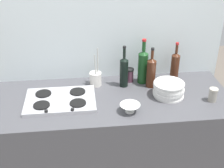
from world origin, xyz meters
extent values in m
cube|color=#4C4C51|center=(0.00, 0.00, 0.45)|extent=(1.80, 0.70, 0.90)
cube|color=silver|center=(0.00, 0.38, 1.27)|extent=(1.90, 0.06, 2.54)
cube|color=#B2B2B7|center=(-0.38, -0.01, 0.91)|extent=(0.51, 0.36, 0.02)
cylinder|color=black|center=(-0.51, -0.09, 0.93)|extent=(0.12, 0.12, 0.01)
cylinder|color=black|center=(-0.25, -0.09, 0.93)|extent=(0.12, 0.12, 0.01)
cylinder|color=black|center=(-0.51, 0.07, 0.93)|extent=(0.12, 0.12, 0.01)
cylinder|color=black|center=(-0.25, 0.07, 0.93)|extent=(0.12, 0.12, 0.01)
cylinder|color=black|center=(-0.47, -0.17, 0.93)|extent=(0.02, 0.02, 0.02)
cylinder|color=black|center=(-0.29, -0.17, 0.93)|extent=(0.02, 0.02, 0.02)
cylinder|color=white|center=(0.43, -0.02, 0.91)|extent=(0.23, 0.23, 0.01)
cylinder|color=white|center=(0.42, -0.01, 0.92)|extent=(0.23, 0.23, 0.01)
cylinder|color=white|center=(0.42, -0.01, 0.93)|extent=(0.23, 0.23, 0.01)
cylinder|color=white|center=(0.43, -0.02, 0.94)|extent=(0.23, 0.23, 0.01)
cylinder|color=white|center=(0.43, -0.02, 0.96)|extent=(0.23, 0.23, 0.01)
cylinder|color=white|center=(0.43, -0.02, 0.97)|extent=(0.23, 0.23, 0.01)
cylinder|color=white|center=(0.42, -0.02, 0.98)|extent=(0.23, 0.23, 0.01)
cylinder|color=white|center=(0.42, -0.01, 1.00)|extent=(0.23, 0.23, 0.01)
cylinder|color=white|center=(0.42, -0.02, 1.01)|extent=(0.23, 0.23, 0.01)
cylinder|color=#472314|center=(0.32, 0.15, 1.01)|extent=(0.07, 0.07, 0.22)
cone|color=#472314|center=(0.32, 0.15, 1.13)|extent=(0.07, 0.07, 0.03)
cylinder|color=#472314|center=(0.32, 0.15, 1.18)|extent=(0.02, 0.02, 0.07)
cylinder|color=black|center=(0.32, 0.15, 1.22)|extent=(0.03, 0.03, 0.02)
cylinder|color=black|center=(0.11, 0.17, 1.01)|extent=(0.07, 0.07, 0.22)
cone|color=black|center=(0.11, 0.17, 1.13)|extent=(0.07, 0.07, 0.02)
cylinder|color=black|center=(0.11, 0.17, 1.19)|extent=(0.02, 0.02, 0.08)
cylinder|color=black|center=(0.11, 0.17, 1.23)|extent=(0.03, 0.03, 0.02)
cylinder|color=#19471E|center=(0.27, 0.22, 1.02)|extent=(0.08, 0.08, 0.25)
cone|color=#19471E|center=(0.27, 0.22, 1.16)|extent=(0.08, 0.08, 0.03)
cylinder|color=#19471E|center=(0.27, 0.22, 1.22)|extent=(0.03, 0.03, 0.08)
cylinder|color=#B21E1E|center=(0.27, 0.22, 1.26)|extent=(0.03, 0.03, 0.02)
cylinder|color=#472314|center=(0.54, 0.23, 1.01)|extent=(0.07, 0.07, 0.22)
cone|color=#472314|center=(0.54, 0.23, 1.13)|extent=(0.07, 0.07, 0.02)
cylinder|color=#472314|center=(0.54, 0.23, 1.18)|extent=(0.02, 0.02, 0.07)
cylinder|color=#B21E1E|center=(0.54, 0.23, 1.22)|extent=(0.03, 0.03, 0.02)
cylinder|color=white|center=(0.10, -0.20, 0.91)|extent=(0.06, 0.06, 0.01)
cone|color=white|center=(0.10, -0.20, 0.94)|extent=(0.14, 0.14, 0.05)
cylinder|color=silver|center=(-0.11, 0.21, 0.95)|extent=(0.10, 0.10, 0.11)
cylinder|color=#B7B7B2|center=(-0.11, 0.19, 1.06)|extent=(0.02, 0.04, 0.23)
cylinder|color=#B7B7B2|center=(-0.09, 0.23, 1.07)|extent=(0.02, 0.03, 0.27)
cylinder|color=#9E998C|center=(0.73, -0.12, 0.95)|extent=(0.06, 0.06, 0.09)
cylinder|color=beige|center=(0.73, -0.12, 1.00)|extent=(0.06, 0.06, 0.01)
cylinder|color=#66384C|center=(0.17, 0.25, 0.95)|extent=(0.07, 0.07, 0.10)
cylinder|color=black|center=(0.17, 0.25, 1.01)|extent=(0.07, 0.07, 0.01)
camera|label=1|loc=(-0.22, -1.96, 2.12)|focal=49.60mm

